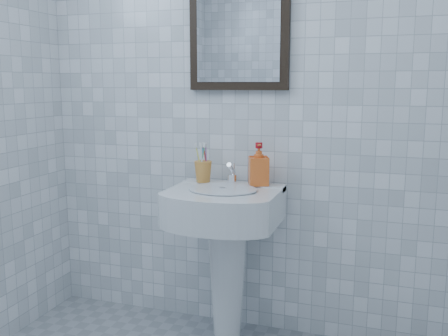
% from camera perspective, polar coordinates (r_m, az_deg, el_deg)
% --- Properties ---
extents(wall_back, '(2.20, 0.02, 2.50)m').
position_cam_1_polar(wall_back, '(2.50, 2.80, 9.11)').
color(wall_back, white).
rests_on(wall_back, ground).
extents(washbasin, '(0.52, 0.38, 0.79)m').
position_cam_1_polar(washbasin, '(2.42, 0.22, -8.13)').
color(washbasin, white).
rests_on(washbasin, ground).
extents(faucet, '(0.05, 0.10, 0.11)m').
position_cam_1_polar(faucet, '(2.44, 0.92, -0.80)').
color(faucet, white).
rests_on(faucet, washbasin).
extents(toothbrush_cup, '(0.11, 0.11, 0.10)m').
position_cam_1_polar(toothbrush_cup, '(2.49, -2.40, -0.41)').
color(toothbrush_cup, orange).
rests_on(toothbrush_cup, washbasin).
extents(soap_dispenser, '(0.12, 0.12, 0.20)m').
position_cam_1_polar(soap_dispenser, '(2.41, 3.99, 0.44)').
color(soap_dispenser, red).
rests_on(soap_dispenser, washbasin).
extents(wall_mirror, '(0.50, 0.04, 0.62)m').
position_cam_1_polar(wall_mirror, '(2.51, 1.69, 15.98)').
color(wall_mirror, black).
rests_on(wall_mirror, wall_back).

